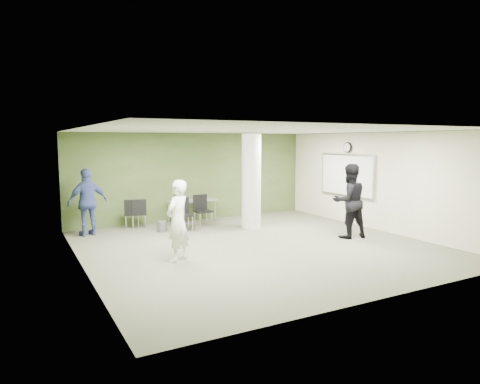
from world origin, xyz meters
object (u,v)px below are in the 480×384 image
folding_table (192,202)px  man_black (349,201)px  woman_white (178,221)px  man_blue (88,202)px  chair_back_left (132,212)px

folding_table → man_black: bearing=-61.8°
woman_white → folding_table: bearing=-150.8°
man_black → man_blue: man_black is taller
folding_table → woman_white: woman_white is taller
folding_table → woman_white: size_ratio=0.91×
chair_back_left → man_blue: man_blue is taller
chair_back_left → man_black: man_black is taller
chair_back_left → woman_white: bearing=105.9°
folding_table → man_blue: 3.18m
man_black → man_blue: bearing=-20.6°
woman_white → man_black: (4.74, -0.03, 0.11)m
man_black → chair_back_left: bearing=-29.2°
man_black → man_blue: (-6.02, 3.55, -0.07)m
chair_back_left → woman_white: woman_white is taller
woman_white → chair_back_left: bearing=-124.8°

